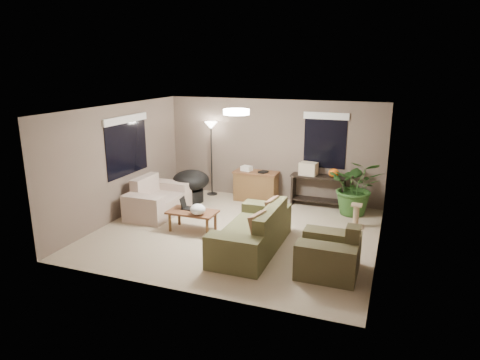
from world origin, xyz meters
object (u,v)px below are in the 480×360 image
at_px(main_sofa, 254,234).
at_px(floor_lamp, 211,134).
at_px(armchair, 330,255).
at_px(houseplant, 356,193).
at_px(cat_scratching_post, 356,217).
at_px(papasan_chair, 191,183).
at_px(coffee_table, 192,214).
at_px(desk, 256,186).
at_px(loveseat, 157,201).
at_px(console_table, 318,188).

distance_m(main_sofa, floor_lamp, 3.86).
distance_m(armchair, houseplant, 3.06).
xyz_separation_m(main_sofa, houseplant, (1.54, 2.63, 0.21)).
bearing_deg(cat_scratching_post, papasan_chair, 175.04).
relative_size(houseplant, cat_scratching_post, 2.60).
relative_size(coffee_table, cat_scratching_post, 2.00).
xyz_separation_m(desk, cat_scratching_post, (2.54, -0.98, -0.16)).
bearing_deg(loveseat, houseplant, 19.75).
xyz_separation_m(coffee_table, cat_scratching_post, (3.12, 1.38, -0.14)).
bearing_deg(papasan_chair, coffee_table, -62.36).
xyz_separation_m(loveseat, armchair, (4.16, -1.53, 0.00)).
bearing_deg(floor_lamp, main_sofa, -53.57).
distance_m(armchair, coffee_table, 3.05).
bearing_deg(console_table, cat_scratching_post, -47.71).
bearing_deg(armchair, cat_scratching_post, 85.16).
bearing_deg(papasan_chair, desk, 23.17).
bearing_deg(cat_scratching_post, coffee_table, -156.07).
relative_size(desk, cat_scratching_post, 2.20).
xyz_separation_m(loveseat, coffee_table, (1.23, -0.66, 0.06)).
bearing_deg(papasan_chair, console_table, 14.30).
relative_size(papasan_chair, cat_scratching_post, 2.08).
xyz_separation_m(floor_lamp, houseplant, (3.69, -0.29, -1.09)).
height_order(papasan_chair, cat_scratching_post, papasan_chair).
relative_size(armchair, cat_scratching_post, 2.00).
distance_m(loveseat, papasan_chair, 1.13).
bearing_deg(desk, console_table, 4.94).
height_order(loveseat, cat_scratching_post, loveseat).
distance_m(main_sofa, coffee_table, 1.55).
distance_m(console_table, houseplant, 0.97).
relative_size(coffee_table, papasan_chair, 0.96).
height_order(armchair, houseplant, houseplant).
bearing_deg(papasan_chair, armchair, -34.12).
distance_m(main_sofa, loveseat, 2.93).
xyz_separation_m(papasan_chair, houseplant, (3.92, 0.46, 0.04)).
relative_size(papasan_chair, houseplant, 0.80).
height_order(papasan_chair, floor_lamp, floor_lamp).
distance_m(armchair, console_table, 3.47).
distance_m(loveseat, cat_scratching_post, 4.41).
xyz_separation_m(armchair, floor_lamp, (-3.60, 3.34, 1.30)).
xyz_separation_m(loveseat, floor_lamp, (0.56, 1.81, 1.30)).
distance_m(armchair, floor_lamp, 5.08).
bearing_deg(armchair, main_sofa, 163.80).
xyz_separation_m(desk, console_table, (1.53, 0.13, 0.06)).
height_order(armchair, papasan_chair, armchair).
height_order(main_sofa, loveseat, same).
distance_m(main_sofa, cat_scratching_post, 2.46).
bearing_deg(houseplant, papasan_chair, -173.35).
relative_size(coffee_table, houseplant, 0.77).
height_order(main_sofa, desk, main_sofa).
bearing_deg(coffee_table, papasan_chair, 117.64).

